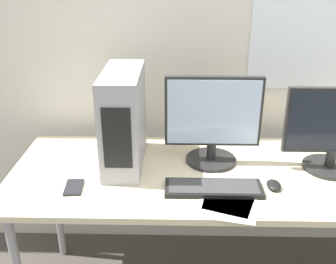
{
  "coord_description": "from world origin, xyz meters",
  "views": [
    {
      "loc": [
        -0.47,
        -1.21,
        1.64
      ],
      "look_at": [
        -0.5,
        0.37,
        0.94
      ],
      "focal_mm": 42.0,
      "sensor_mm": 36.0,
      "label": 1
    }
  ],
  "objects_px": {
    "monitor_right_near": "(336,130)",
    "pc_tower": "(124,119)",
    "mouse": "(274,185)",
    "cell_phone": "(74,187)",
    "monitor_main": "(213,121)",
    "keyboard": "(213,188)"
  },
  "relations": [
    {
      "from": "mouse",
      "to": "monitor_main",
      "type": "bearing_deg",
      "value": 136.85
    },
    {
      "from": "monitor_main",
      "to": "cell_phone",
      "type": "distance_m",
      "value": 0.69
    },
    {
      "from": "pc_tower",
      "to": "mouse",
      "type": "relative_size",
      "value": 5.02
    },
    {
      "from": "monitor_main",
      "to": "cell_phone",
      "type": "relative_size",
      "value": 3.43
    },
    {
      "from": "pc_tower",
      "to": "cell_phone",
      "type": "distance_m",
      "value": 0.38
    },
    {
      "from": "monitor_main",
      "to": "keyboard",
      "type": "bearing_deg",
      "value": -92.08
    },
    {
      "from": "keyboard",
      "to": "mouse",
      "type": "xyz_separation_m",
      "value": [
        0.26,
        0.03,
        0.0
      ]
    },
    {
      "from": "cell_phone",
      "to": "keyboard",
      "type": "bearing_deg",
      "value": -5.08
    },
    {
      "from": "monitor_main",
      "to": "cell_phone",
      "type": "xyz_separation_m",
      "value": [
        -0.6,
        -0.26,
        -0.21
      ]
    },
    {
      "from": "monitor_right_near",
      "to": "mouse",
      "type": "relative_size",
      "value": 5.17
    },
    {
      "from": "monitor_main",
      "to": "mouse",
      "type": "height_order",
      "value": "monitor_main"
    },
    {
      "from": "monitor_right_near",
      "to": "keyboard",
      "type": "height_order",
      "value": "monitor_right_near"
    },
    {
      "from": "monitor_right_near",
      "to": "pc_tower",
      "type": "bearing_deg",
      "value": 177.49
    },
    {
      "from": "monitor_main",
      "to": "cell_phone",
      "type": "height_order",
      "value": "monitor_main"
    },
    {
      "from": "monitor_right_near",
      "to": "mouse",
      "type": "height_order",
      "value": "monitor_right_near"
    },
    {
      "from": "monitor_main",
      "to": "monitor_right_near",
      "type": "xyz_separation_m",
      "value": [
        0.54,
        -0.06,
        -0.01
      ]
    },
    {
      "from": "monitor_right_near",
      "to": "keyboard",
      "type": "distance_m",
      "value": 0.62
    },
    {
      "from": "monitor_main",
      "to": "keyboard",
      "type": "distance_m",
      "value": 0.33
    },
    {
      "from": "mouse",
      "to": "pc_tower",
      "type": "bearing_deg",
      "value": 161.91
    },
    {
      "from": "pc_tower",
      "to": "keyboard",
      "type": "bearing_deg",
      "value": -31.23
    },
    {
      "from": "mouse",
      "to": "cell_phone",
      "type": "height_order",
      "value": "mouse"
    },
    {
      "from": "mouse",
      "to": "cell_phone",
      "type": "xyz_separation_m",
      "value": [
        -0.85,
        -0.02,
        -0.01
      ]
    }
  ]
}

